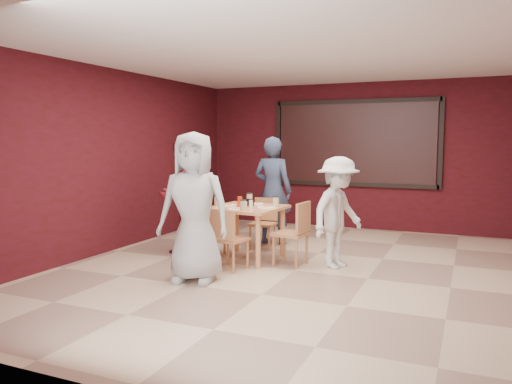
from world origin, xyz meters
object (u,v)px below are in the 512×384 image
at_px(chair_front, 227,236).
at_px(diner_back, 273,191).
at_px(chair_back, 264,220).
at_px(diner_front, 194,207).
at_px(dining_table, 247,213).
at_px(chair_left, 204,221).
at_px(chair_right, 295,230).
at_px(diner_right, 338,213).
at_px(diner_left, 182,196).

distance_m(chair_front, diner_back, 1.89).
relative_size(chair_back, diner_front, 0.43).
xyz_separation_m(diner_front, diner_back, (0.06, 2.43, -0.02)).
height_order(chair_back, diner_front, diner_front).
relative_size(dining_table, chair_left, 1.17).
bearing_deg(diner_front, chair_left, 104.64).
height_order(chair_right, diner_right, diner_right).
xyz_separation_m(diner_back, diner_left, (-1.04, -1.12, -0.02)).
relative_size(chair_back, chair_left, 0.89).
relative_size(dining_table, diner_right, 0.70).
height_order(chair_right, diner_back, diner_back).
bearing_deg(chair_right, diner_left, 176.55).
bearing_deg(chair_back, chair_left, -126.98).
height_order(dining_table, diner_back, diner_back).
xyz_separation_m(chair_front, chair_right, (0.73, 0.61, 0.03)).
bearing_deg(chair_left, diner_left, 174.29).
relative_size(chair_left, diner_front, 0.49).
bearing_deg(diner_front, chair_back, 78.97).
height_order(chair_left, diner_right, diner_right).
distance_m(dining_table, chair_front, 0.70).
xyz_separation_m(chair_back, diner_left, (-1.03, -0.79, 0.42)).
distance_m(diner_back, diner_left, 1.53).
xyz_separation_m(chair_front, chair_back, (-0.10, 1.51, -0.02)).
bearing_deg(diner_back, chair_right, 124.48).
bearing_deg(diner_right, diner_front, 153.97).
relative_size(chair_front, chair_left, 0.93).
height_order(diner_front, diner_right, diner_front).
bearing_deg(diner_front, diner_left, 116.95).
bearing_deg(diner_right, chair_right, 124.33).
distance_m(chair_back, chair_right, 1.23).
height_order(chair_front, diner_left, diner_left).
xyz_separation_m(dining_table, chair_back, (-0.07, 0.84, -0.23)).
bearing_deg(diner_left, diner_back, 149.39).
height_order(chair_front, chair_back, chair_front).
xyz_separation_m(chair_front, diner_front, (-0.15, -0.59, 0.44)).
relative_size(chair_left, diner_right, 0.59).
bearing_deg(chair_front, chair_left, 136.95).
distance_m(dining_table, chair_left, 0.72).
distance_m(chair_front, chair_right, 0.95).
bearing_deg(chair_left, diner_front, -65.44).
relative_size(dining_table, chair_back, 1.32).
xyz_separation_m(chair_right, diner_back, (-0.82, 1.23, 0.39)).
xyz_separation_m(dining_table, diner_right, (1.31, 0.07, 0.08)).
relative_size(dining_table, chair_right, 1.19).
bearing_deg(diner_back, dining_table, 93.63).
relative_size(chair_back, diner_back, 0.45).
height_order(chair_front, diner_front, diner_front).
height_order(dining_table, diner_right, diner_right).
bearing_deg(dining_table, chair_right, -4.80).
height_order(diner_back, diner_left, diner_back).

